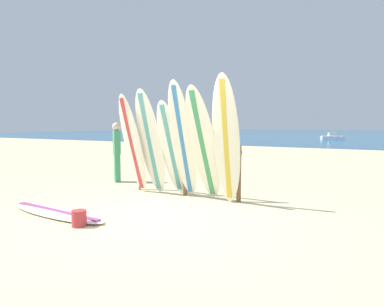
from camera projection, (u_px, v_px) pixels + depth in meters
name	position (u px, v px, depth m)	size (l,w,h in m)	color
ground_plane	(164.00, 215.00, 5.49)	(120.00, 120.00, 0.00)	beige
ocean_water	(354.00, 134.00, 55.79)	(120.00, 80.00, 0.01)	#1E5984
surfboard_rack	(185.00, 162.00, 7.01)	(2.59, 0.09, 1.15)	brown
surfboard_leaning_far_left	(133.00, 144.00, 7.17)	(0.63, 0.74, 2.21)	white
surfboard_leaning_left	(150.00, 143.00, 7.00)	(0.59, 0.76, 2.30)	white
surfboard_leaning_center_left	(172.00, 149.00, 6.84)	(0.64, 1.08, 2.04)	white
surfboard_leaning_center	(183.00, 142.00, 6.52)	(0.61, 1.06, 2.40)	white
surfboard_leaning_center_right	(203.00, 145.00, 6.34)	(0.58, 1.05, 2.28)	white
surfboard_leaning_right	(226.00, 141.00, 6.06)	(0.60, 0.74, 2.47)	white
surfboard_lying_on_sand	(56.00, 212.00, 5.55)	(2.33, 0.64, 0.08)	white
beachgoer_standing	(117.00, 149.00, 8.64)	(0.30, 0.28, 1.60)	#3F9966
small_boat_offshore	(332.00, 137.00, 33.97)	(2.42, 1.70, 0.71)	silver
sand_bucket	(79.00, 218.00, 4.89)	(0.22, 0.22, 0.25)	#B73338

